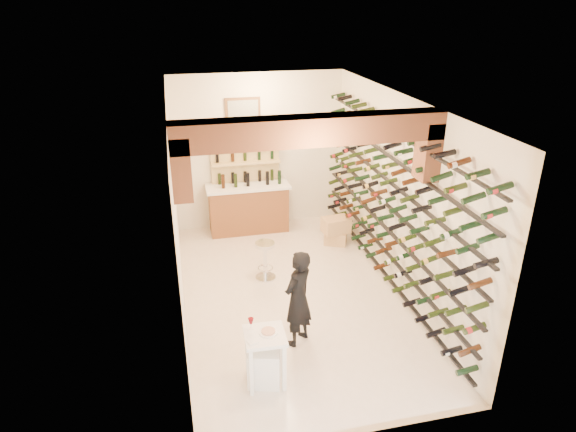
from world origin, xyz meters
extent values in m
plane|color=silver|center=(0.00, 0.00, 0.00)|extent=(6.00, 6.00, 0.00)
cube|color=silver|center=(0.00, 3.00, 1.60)|extent=(3.50, 0.02, 3.20)
cube|color=silver|center=(0.00, -3.00, 1.60)|extent=(3.50, 0.02, 3.20)
cube|color=silver|center=(-1.75, 0.00, 1.60)|extent=(0.02, 6.00, 3.20)
cube|color=silver|center=(1.75, 0.00, 1.60)|extent=(0.02, 6.00, 3.20)
cube|color=brown|center=(0.00, 0.00, 3.20)|extent=(3.50, 6.00, 0.02)
cube|color=#985435|center=(0.00, -1.00, 3.02)|extent=(3.50, 0.35, 0.36)
cube|color=#985435|center=(-1.63, -1.00, 2.65)|extent=(0.24, 0.35, 0.80)
cube|color=#985435|center=(1.63, -1.00, 2.65)|extent=(0.24, 0.35, 0.80)
cube|color=black|center=(1.59, 0.00, 0.25)|extent=(0.06, 5.70, 0.03)
cube|color=black|center=(1.59, 0.00, 0.65)|extent=(0.06, 5.70, 0.03)
cube|color=black|center=(1.59, 0.00, 1.05)|extent=(0.06, 5.70, 0.03)
cube|color=black|center=(1.59, 0.00, 1.45)|extent=(0.06, 5.70, 0.03)
cube|color=black|center=(1.59, 0.00, 1.85)|extent=(0.06, 5.70, 0.03)
cube|color=black|center=(1.59, 0.00, 2.25)|extent=(0.06, 5.70, 0.03)
cube|color=black|center=(1.59, 0.00, 2.65)|extent=(0.06, 5.70, 0.03)
cube|color=brown|center=(-0.30, 2.65, 0.48)|extent=(1.60, 0.55, 0.96)
cube|color=white|center=(-0.30, 2.65, 0.98)|extent=(1.70, 0.62, 0.05)
cube|color=tan|center=(-0.30, 2.92, 1.00)|extent=(1.40, 0.10, 2.00)
cube|color=tan|center=(-0.30, 2.82, 0.45)|extent=(1.40, 0.28, 0.04)
cube|color=tan|center=(-0.30, 2.82, 0.95)|extent=(1.40, 0.28, 0.04)
cube|color=tan|center=(-0.30, 2.82, 1.45)|extent=(1.40, 0.28, 0.04)
cube|color=tan|center=(-0.30, 2.82, 1.95)|extent=(1.40, 0.28, 0.04)
cube|color=brown|center=(-0.30, 2.97, 2.45)|extent=(0.70, 0.04, 0.55)
cube|color=#99998C|center=(-0.30, 2.94, 2.45)|extent=(0.60, 0.01, 0.45)
cube|color=white|center=(-0.81, -1.92, 0.71)|extent=(0.52, 0.52, 0.05)
cube|color=white|center=(-1.02, -2.11, 0.34)|extent=(0.05, 0.05, 0.69)
cube|color=white|center=(-0.61, -2.13, 0.34)|extent=(0.05, 0.05, 0.69)
cube|color=white|center=(-1.00, -1.70, 0.34)|extent=(0.05, 0.05, 0.69)
cube|color=white|center=(-0.59, -1.72, 0.34)|extent=(0.05, 0.05, 0.69)
cylinder|color=white|center=(-0.76, -1.90, 0.74)|extent=(0.23, 0.23, 0.01)
cylinder|color=#BF7266|center=(-0.76, -1.90, 0.76)|extent=(0.18, 0.18, 0.02)
cube|color=white|center=(-0.98, -2.03, 0.74)|extent=(0.15, 0.15, 0.01)
cylinder|color=white|center=(-0.95, -1.77, 0.74)|extent=(0.07, 0.07, 0.00)
cylinder|color=white|center=(-0.95, -1.77, 0.78)|extent=(0.01, 0.01, 0.09)
cone|color=#50060D|center=(-0.95, -1.77, 0.85)|extent=(0.07, 0.07, 0.08)
cube|color=white|center=(-0.81, -1.90, 0.25)|extent=(0.50, 0.50, 0.51)
imported|color=black|center=(-0.21, -1.21, 0.72)|extent=(0.62, 0.61, 1.44)
cylinder|color=silver|center=(-0.33, 0.64, 0.01)|extent=(0.36, 0.36, 0.03)
cylinder|color=silver|center=(-0.33, 0.64, 0.33)|extent=(0.07, 0.07, 0.62)
cylinder|color=silver|center=(-0.33, 0.64, 0.66)|extent=(0.34, 0.34, 0.06)
torus|color=silver|center=(-0.33, 0.64, 0.20)|extent=(0.27, 0.27, 0.02)
cube|color=tan|center=(1.28, 1.64, 0.13)|extent=(0.51, 0.45, 0.26)
cube|color=tan|center=(1.28, 1.64, 0.41)|extent=(0.56, 0.42, 0.30)
camera|label=1|loc=(-1.68, -6.97, 4.57)|focal=31.57mm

